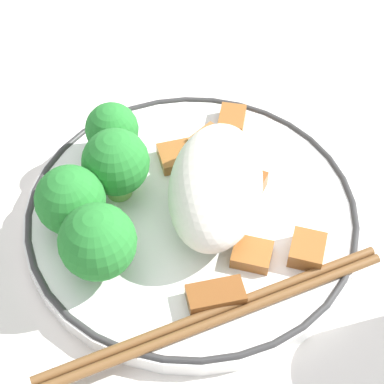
{
  "coord_description": "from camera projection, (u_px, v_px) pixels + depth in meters",
  "views": [
    {
      "loc": [
        -0.29,
        -0.04,
        0.39
      ],
      "look_at": [
        0.0,
        0.0,
        0.03
      ],
      "focal_mm": 60.0,
      "sensor_mm": 36.0,
      "label": 1
    }
  ],
  "objects": [
    {
      "name": "ground_plane",
      "position": [
        192.0,
        221.0,
        0.48
      ],
      "size": [
        3.0,
        3.0,
        0.0
      ],
      "primitive_type": "plane",
      "color": "silver"
    },
    {
      "name": "meat_near_front",
      "position": [
        216.0,
        296.0,
        0.42
      ],
      "size": [
        0.03,
        0.04,
        0.01
      ],
      "color": "brown",
      "rests_on": "plate"
    },
    {
      "name": "meat_mid_right",
      "position": [
        215.0,
        146.0,
        0.51
      ],
      "size": [
        0.04,
        0.04,
        0.01
      ],
      "color": "#9E6633",
      "rests_on": "plate"
    },
    {
      "name": "meat_near_right",
      "position": [
        177.0,
        157.0,
        0.5
      ],
      "size": [
        0.04,
        0.04,
        0.01
      ],
      "color": "#995B28",
      "rests_on": "plate"
    },
    {
      "name": "meat_on_rice_edge",
      "position": [
        252.0,
        254.0,
        0.44
      ],
      "size": [
        0.03,
        0.03,
        0.01
      ],
      "color": "#995B28",
      "rests_on": "plate"
    },
    {
      "name": "broccoli_back_right",
      "position": [
        70.0,
        201.0,
        0.44
      ],
      "size": [
        0.05,
        0.05,
        0.05
      ],
      "color": "#7FB756",
      "rests_on": "plate"
    },
    {
      "name": "meat_near_back",
      "position": [
        243.0,
        181.0,
        0.48
      ],
      "size": [
        0.03,
        0.04,
        0.01
      ],
      "color": "brown",
      "rests_on": "plate"
    },
    {
      "name": "broccoli_back_center",
      "position": [
        116.0,
        163.0,
        0.46
      ],
      "size": [
        0.05,
        0.05,
        0.06
      ],
      "color": "#7FB756",
      "rests_on": "plate"
    },
    {
      "name": "meat_mid_left",
      "position": [
        307.0,
        250.0,
        0.44
      ],
      "size": [
        0.03,
        0.03,
        0.01
      ],
      "color": "#995B28",
      "rests_on": "plate"
    },
    {
      "name": "meat_near_left",
      "position": [
        232.0,
        120.0,
        0.53
      ],
      "size": [
        0.03,
        0.02,
        0.01
      ],
      "color": "#995B28",
      "rests_on": "plate"
    },
    {
      "name": "broccoli_mid_left",
      "position": [
        98.0,
        242.0,
        0.41
      ],
      "size": [
        0.05,
        0.05,
        0.06
      ],
      "color": "#7FB756",
      "rests_on": "plate"
    },
    {
      "name": "broccoli_back_left",
      "position": [
        112.0,
        130.0,
        0.49
      ],
      "size": [
        0.04,
        0.04,
        0.05
      ],
      "color": "#7FB756",
      "rests_on": "plate"
    },
    {
      "name": "chopsticks",
      "position": [
        216.0,
        316.0,
        0.41
      ],
      "size": [
        0.14,
        0.21,
        0.01
      ],
      "color": "brown",
      "rests_on": "plate"
    },
    {
      "name": "rice_mound",
      "position": [
        216.0,
        187.0,
        0.45
      ],
      "size": [
        0.11,
        0.07,
        0.06
      ],
      "color": "white",
      "rests_on": "plate"
    },
    {
      "name": "plate",
      "position": [
        192.0,
        214.0,
        0.48
      ],
      "size": [
        0.25,
        0.25,
        0.02
      ],
      "color": "white",
      "rests_on": "ground_plane"
    }
  ]
}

